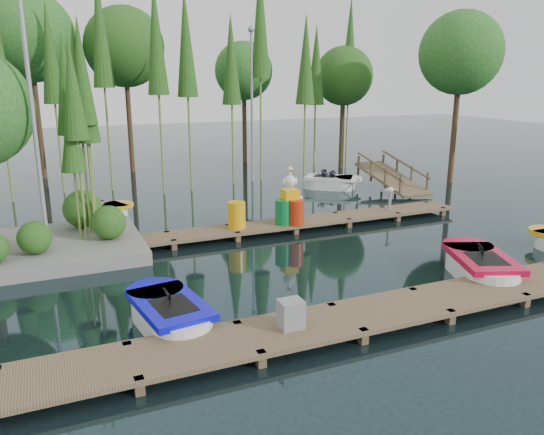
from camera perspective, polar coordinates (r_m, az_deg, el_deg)
name	(u,v)px	position (r m, az deg, el deg)	size (l,w,h in m)	color
ground_plane	(263,261)	(14.93, -1.00, -4.74)	(90.00, 90.00, 0.00)	#1B2F33
near_dock	(347,319)	(11.13, 8.03, -10.76)	(18.00, 1.50, 0.50)	brown
far_dock	(262,227)	(17.43, -1.10, -1.03)	(15.00, 1.20, 0.50)	brown
island	(5,146)	(16.42, -26.79, 6.91)	(6.20, 4.20, 6.75)	slate
tree_screen	(119,49)	(23.85, -16.14, 17.04)	(34.42, 18.53, 10.31)	#412D1B
lamp_island	(32,107)	(15.52, -24.42, 10.81)	(0.30, 0.30, 7.25)	gray
lamp_rear	(252,93)	(25.76, -2.19, 13.27)	(0.30, 0.30, 7.25)	gray
ramp	(392,177)	(24.62, 12.74, 4.22)	(1.50, 3.94, 1.49)	brown
boat_blue	(170,315)	(11.34, -10.97, -10.22)	(1.61, 2.88, 0.92)	white
boat_red	(480,267)	(14.70, 21.50, -4.98)	(2.31, 3.21, 0.99)	white
boat_yellow_far	(100,214)	(19.97, -18.01, 0.39)	(2.65, 1.90, 1.21)	white
boat_white_far	(330,182)	(24.61, 6.29, 3.78)	(2.88, 2.60, 1.28)	white
utility_cabinet	(291,314)	(10.43, 2.04, -10.33)	(0.46, 0.39, 0.57)	gray
yellow_barrel	(237,215)	(17.00, -3.82, 0.27)	(0.57, 0.57, 0.86)	#EDA50C
drum_cluster	(291,207)	(17.52, 2.07, 1.17)	(1.09, 1.00, 1.88)	#0B6B2C
seagull_post	(390,195)	(19.67, 12.60, 2.43)	(0.54, 0.29, 0.86)	gray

